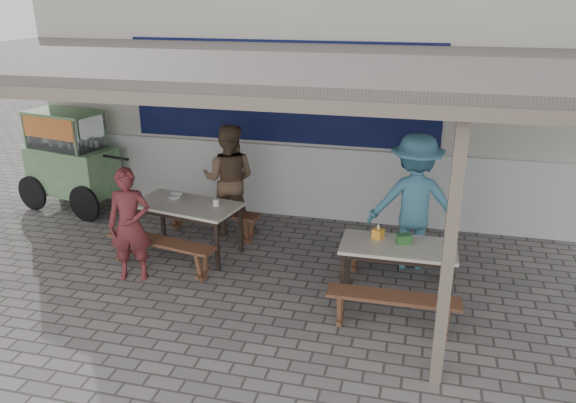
{
  "coord_description": "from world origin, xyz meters",
  "views": [
    {
      "loc": [
        2.06,
        -5.6,
        3.54
      ],
      "look_at": [
        0.43,
        0.9,
        1.03
      ],
      "focal_mm": 35.0,
      "sensor_mm": 36.0,
      "label": 1
    }
  ],
  "objects_px": {
    "table_right": "(398,251)",
    "bench_right_street": "(393,305)",
    "patron_right_table": "(414,202)",
    "condiment_bowl": "(175,196)",
    "tissue_box": "(378,234)",
    "donation_box": "(404,239)",
    "table_left": "(187,209)",
    "bench_left_wall": "(212,215)",
    "patron_wall_side": "(229,179)",
    "bench_left_street": "(161,247)",
    "condiment_jar": "(216,202)",
    "patron_street_side": "(130,225)",
    "bench_right_wall": "(399,253)",
    "vendor_cart": "(70,157)"
  },
  "relations": [
    {
      "from": "bench_right_street",
      "to": "patron_wall_side",
      "type": "relative_size",
      "value": 0.85
    },
    {
      "from": "donation_box",
      "to": "condiment_jar",
      "type": "distance_m",
      "value": 2.67
    },
    {
      "from": "bench_left_wall",
      "to": "patron_street_side",
      "type": "relative_size",
      "value": 1.07
    },
    {
      "from": "patron_wall_side",
      "to": "tissue_box",
      "type": "xyz_separation_m",
      "value": [
        2.4,
        -1.4,
        -0.05
      ]
    },
    {
      "from": "bench_left_wall",
      "to": "patron_wall_side",
      "type": "distance_m",
      "value": 0.61
    },
    {
      "from": "patron_wall_side",
      "to": "donation_box",
      "type": "distance_m",
      "value": 3.08
    },
    {
      "from": "donation_box",
      "to": "condiment_bowl",
      "type": "xyz_separation_m",
      "value": [
        -3.28,
        0.78,
        -0.03
      ]
    },
    {
      "from": "vendor_cart",
      "to": "donation_box",
      "type": "height_order",
      "value": "vendor_cart"
    },
    {
      "from": "table_right",
      "to": "bench_right_street",
      "type": "bearing_deg",
      "value": -90.0
    },
    {
      "from": "table_right",
      "to": "tissue_box",
      "type": "relative_size",
      "value": 11.57
    },
    {
      "from": "table_right",
      "to": "patron_right_table",
      "type": "distance_m",
      "value": 1.06
    },
    {
      "from": "bench_right_wall",
      "to": "vendor_cart",
      "type": "height_order",
      "value": "vendor_cart"
    },
    {
      "from": "tissue_box",
      "to": "condiment_jar",
      "type": "distance_m",
      "value": 2.35
    },
    {
      "from": "patron_street_side",
      "to": "patron_right_table",
      "type": "height_order",
      "value": "patron_right_table"
    },
    {
      "from": "patron_right_table",
      "to": "condiment_bowl",
      "type": "xyz_separation_m",
      "value": [
        -3.35,
        -0.17,
        -0.15
      ]
    },
    {
      "from": "table_left",
      "to": "patron_wall_side",
      "type": "height_order",
      "value": "patron_wall_side"
    },
    {
      "from": "bench_right_wall",
      "to": "patron_street_side",
      "type": "distance_m",
      "value": 3.49
    },
    {
      "from": "bench_right_wall",
      "to": "donation_box",
      "type": "height_order",
      "value": "donation_box"
    },
    {
      "from": "patron_right_table",
      "to": "condiment_bowl",
      "type": "distance_m",
      "value": 3.36
    },
    {
      "from": "table_left",
      "to": "condiment_bowl",
      "type": "bearing_deg",
      "value": 154.85
    },
    {
      "from": "tissue_box",
      "to": "patron_wall_side",
      "type": "bearing_deg",
      "value": 149.69
    },
    {
      "from": "bench_left_wall",
      "to": "patron_street_side",
      "type": "xyz_separation_m",
      "value": [
        -0.5,
        -1.51,
        0.41
      ]
    },
    {
      "from": "table_right",
      "to": "table_left",
      "type": "bearing_deg",
      "value": 166.53
    },
    {
      "from": "patron_street_side",
      "to": "condiment_bowl",
      "type": "relative_size",
      "value": 7.18
    },
    {
      "from": "bench_right_wall",
      "to": "bench_right_street",
      "type": "bearing_deg",
      "value": -90.0
    },
    {
      "from": "table_left",
      "to": "tissue_box",
      "type": "distance_m",
      "value": 2.78
    },
    {
      "from": "bench_right_wall",
      "to": "patron_street_side",
      "type": "xyz_separation_m",
      "value": [
        -3.35,
        -0.89,
        0.41
      ]
    },
    {
      "from": "patron_wall_side",
      "to": "donation_box",
      "type": "xyz_separation_m",
      "value": [
        2.7,
        -1.48,
        -0.05
      ]
    },
    {
      "from": "condiment_jar",
      "to": "bench_left_street",
      "type": "bearing_deg",
      "value": -130.39
    },
    {
      "from": "patron_right_table",
      "to": "condiment_jar",
      "type": "relative_size",
      "value": 19.87
    },
    {
      "from": "table_left",
      "to": "bench_right_street",
      "type": "distance_m",
      "value": 3.29
    },
    {
      "from": "bench_left_street",
      "to": "bench_left_wall",
      "type": "relative_size",
      "value": 1.0
    },
    {
      "from": "bench_left_street",
      "to": "bench_right_street",
      "type": "bearing_deg",
      "value": -2.41
    },
    {
      "from": "bench_left_wall",
      "to": "patron_right_table",
      "type": "height_order",
      "value": "patron_right_table"
    },
    {
      "from": "table_left",
      "to": "condiment_jar",
      "type": "height_order",
      "value": "condiment_jar"
    },
    {
      "from": "condiment_jar",
      "to": "tissue_box",
      "type": "bearing_deg",
      "value": -13.68
    },
    {
      "from": "bench_right_street",
      "to": "table_left",
      "type": "bearing_deg",
      "value": 155.07
    },
    {
      "from": "tissue_box",
      "to": "condiment_jar",
      "type": "relative_size",
      "value": 1.25
    },
    {
      "from": "bench_right_street",
      "to": "patron_street_side",
      "type": "bearing_deg",
      "value": 171.61
    },
    {
      "from": "table_left",
      "to": "bench_left_wall",
      "type": "height_order",
      "value": "table_left"
    },
    {
      "from": "condiment_jar",
      "to": "condiment_bowl",
      "type": "bearing_deg",
      "value": 167.79
    },
    {
      "from": "bench_right_wall",
      "to": "table_left",
      "type": "bearing_deg",
      "value": 179.2
    },
    {
      "from": "bench_left_wall",
      "to": "vendor_cart",
      "type": "distance_m",
      "value": 2.87
    },
    {
      "from": "bench_left_street",
      "to": "bench_right_street",
      "type": "distance_m",
      "value": 3.19
    },
    {
      "from": "bench_left_wall",
      "to": "bench_right_street",
      "type": "distance_m",
      "value": 3.48
    },
    {
      "from": "table_left",
      "to": "condiment_bowl",
      "type": "distance_m",
      "value": 0.32
    },
    {
      "from": "bench_left_wall",
      "to": "tissue_box",
      "type": "height_order",
      "value": "tissue_box"
    },
    {
      "from": "tissue_box",
      "to": "donation_box",
      "type": "relative_size",
      "value": 0.69
    },
    {
      "from": "patron_right_table",
      "to": "donation_box",
      "type": "relative_size",
      "value": 11.01
    },
    {
      "from": "patron_wall_side",
      "to": "tissue_box",
      "type": "distance_m",
      "value": 2.78
    }
  ]
}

